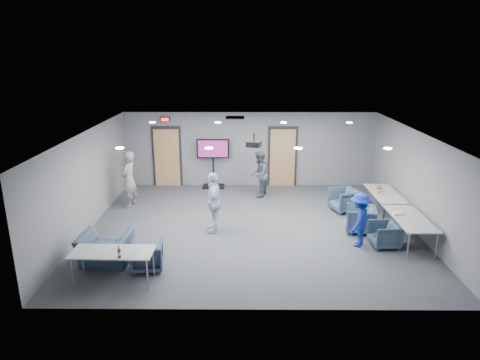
{
  "coord_description": "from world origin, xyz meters",
  "views": [
    {
      "loc": [
        -0.24,
        -11.15,
        4.76
      ],
      "look_at": [
        -0.32,
        0.66,
        1.2
      ],
      "focal_mm": 32.0,
      "sensor_mm": 36.0,
      "label": 1
    }
  ],
  "objects_px": {
    "table_right_a": "(386,195)",
    "projector": "(254,144)",
    "person_c": "(214,202)",
    "chair_front_b": "(106,249)",
    "person_b": "(259,174)",
    "table_right_b": "(410,219)",
    "person_a": "(129,179)",
    "tv_stand": "(213,160)",
    "bottle_front": "(119,253)",
    "bottle_right": "(379,190)",
    "table_front_left": "(113,253)",
    "chair_right_b": "(361,219)",
    "chair_right_a": "(344,200)",
    "chair_front_a": "(147,256)",
    "person_d": "(359,220)",
    "chair_right_c": "(384,235)"
  },
  "relations": [
    {
      "from": "chair_front_b",
      "to": "bottle_right",
      "type": "xyz_separation_m",
      "value": [
        7.24,
        3.09,
        0.45
      ]
    },
    {
      "from": "person_b",
      "to": "chair_front_b",
      "type": "bearing_deg",
      "value": -21.36
    },
    {
      "from": "chair_right_b",
      "to": "tv_stand",
      "type": "bearing_deg",
      "value": -120.17
    },
    {
      "from": "chair_front_b",
      "to": "table_right_a",
      "type": "xyz_separation_m",
      "value": [
        7.42,
        3.02,
        0.32
      ]
    },
    {
      "from": "person_d",
      "to": "chair_front_b",
      "type": "bearing_deg",
      "value": -47.85
    },
    {
      "from": "table_front_left",
      "to": "bottle_front",
      "type": "relative_size",
      "value": 6.4
    },
    {
      "from": "person_b",
      "to": "chair_right_a",
      "type": "xyz_separation_m",
      "value": [
        2.59,
        -1.37,
        -0.44
      ]
    },
    {
      "from": "person_d",
      "to": "chair_front_b",
      "type": "height_order",
      "value": "person_d"
    },
    {
      "from": "chair_front_b",
      "to": "projector",
      "type": "distance_m",
      "value": 4.57
    },
    {
      "from": "table_right_b",
      "to": "bottle_right",
      "type": "xyz_separation_m",
      "value": [
        -0.18,
        1.97,
        0.13
      ]
    },
    {
      "from": "person_d",
      "to": "table_right_b",
      "type": "height_order",
      "value": "person_d"
    },
    {
      "from": "chair_right_a",
      "to": "chair_right_b",
      "type": "xyz_separation_m",
      "value": [
        0.09,
        -1.59,
        0.01
      ]
    },
    {
      "from": "person_b",
      "to": "table_front_left",
      "type": "relative_size",
      "value": 0.91
    },
    {
      "from": "table_right_a",
      "to": "projector",
      "type": "relative_size",
      "value": 4.38
    },
    {
      "from": "person_a",
      "to": "person_d",
      "type": "xyz_separation_m",
      "value": [
        6.53,
        -2.85,
        -0.2
      ]
    },
    {
      "from": "table_right_a",
      "to": "person_b",
      "type": "bearing_deg",
      "value": 63.44
    },
    {
      "from": "table_right_b",
      "to": "projector",
      "type": "bearing_deg",
      "value": 75.33
    },
    {
      "from": "chair_right_c",
      "to": "bottle_right",
      "type": "distance_m",
      "value": 2.24
    },
    {
      "from": "projector",
      "to": "chair_right_b",
      "type": "bearing_deg",
      "value": 12.68
    },
    {
      "from": "chair_right_a",
      "to": "bottle_front",
      "type": "height_order",
      "value": "bottle_front"
    },
    {
      "from": "person_c",
      "to": "tv_stand",
      "type": "relative_size",
      "value": 0.94
    },
    {
      "from": "chair_front_a",
      "to": "bottle_right",
      "type": "relative_size",
      "value": 3.08
    },
    {
      "from": "chair_right_b",
      "to": "chair_front_b",
      "type": "height_order",
      "value": "chair_front_b"
    },
    {
      "from": "table_front_left",
      "to": "bottle_front",
      "type": "bearing_deg",
      "value": -49.82
    },
    {
      "from": "table_front_left",
      "to": "chair_right_b",
      "type": "bearing_deg",
      "value": 25.96
    },
    {
      "from": "person_c",
      "to": "table_front_left",
      "type": "xyz_separation_m",
      "value": [
        -1.96,
        -2.76,
        -0.16
      ]
    },
    {
      "from": "chair_right_c",
      "to": "table_right_b",
      "type": "bearing_deg",
      "value": 99.31
    },
    {
      "from": "person_b",
      "to": "person_c",
      "type": "xyz_separation_m",
      "value": [
        -1.34,
        -2.96,
        0.05
      ]
    },
    {
      "from": "table_right_b",
      "to": "bottle_front",
      "type": "bearing_deg",
      "value": 108.54
    },
    {
      "from": "chair_front_a",
      "to": "chair_front_b",
      "type": "relative_size",
      "value": 0.64
    },
    {
      "from": "chair_right_a",
      "to": "table_right_b",
      "type": "relative_size",
      "value": 0.39
    },
    {
      "from": "table_right_b",
      "to": "tv_stand",
      "type": "height_order",
      "value": "tv_stand"
    },
    {
      "from": "person_d",
      "to": "table_right_b",
      "type": "distance_m",
      "value": 1.3
    },
    {
      "from": "table_right_a",
      "to": "projector",
      "type": "bearing_deg",
      "value": 102.4
    },
    {
      "from": "person_a",
      "to": "bottle_right",
      "type": "relative_size",
      "value": 7.7
    },
    {
      "from": "chair_right_c",
      "to": "chair_front_a",
      "type": "bearing_deg",
      "value": -82.28
    },
    {
      "from": "person_c",
      "to": "chair_front_a",
      "type": "relative_size",
      "value": 2.34
    },
    {
      "from": "chair_right_b",
      "to": "bottle_front",
      "type": "bearing_deg",
      "value": -49.32
    },
    {
      "from": "person_a",
      "to": "table_right_b",
      "type": "relative_size",
      "value": 0.91
    },
    {
      "from": "table_front_left",
      "to": "projector",
      "type": "xyz_separation_m",
      "value": [
        3.04,
        3.01,
        1.72
      ]
    },
    {
      "from": "person_b",
      "to": "bottle_right",
      "type": "relative_size",
      "value": 6.8
    },
    {
      "from": "table_right_b",
      "to": "projector",
      "type": "distance_m",
      "value": 4.42
    },
    {
      "from": "person_a",
      "to": "chair_front_b",
      "type": "distance_m",
      "value": 3.92
    },
    {
      "from": "person_d",
      "to": "table_right_b",
      "type": "relative_size",
      "value": 0.71
    },
    {
      "from": "chair_right_c",
      "to": "table_front_left",
      "type": "relative_size",
      "value": 0.4
    },
    {
      "from": "person_c",
      "to": "tv_stand",
      "type": "distance_m",
      "value": 4.0
    },
    {
      "from": "bottle_front",
      "to": "projector",
      "type": "height_order",
      "value": "projector"
    },
    {
      "from": "person_c",
      "to": "chair_front_b",
      "type": "distance_m",
      "value": 3.1
    },
    {
      "from": "chair_front_b",
      "to": "table_right_b",
      "type": "bearing_deg",
      "value": -167.67
    },
    {
      "from": "table_right_a",
      "to": "table_right_b",
      "type": "xyz_separation_m",
      "value": [
        0.0,
        -1.9,
        0.0
      ]
    }
  ]
}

